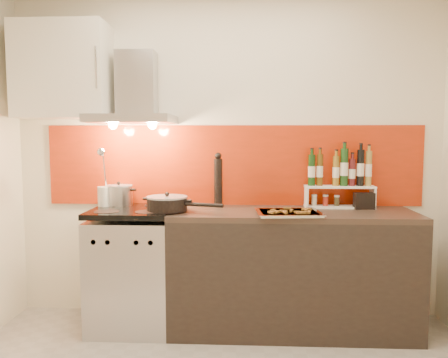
# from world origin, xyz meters

# --- Properties ---
(back_wall) EXTENTS (3.40, 0.02, 2.60)m
(back_wall) POSITION_xyz_m (0.00, 1.40, 1.30)
(back_wall) COLOR silver
(back_wall) RESTS_ON ground
(backsplash) EXTENTS (3.00, 0.02, 0.64)m
(backsplash) POSITION_xyz_m (0.05, 1.39, 1.22)
(backsplash) COLOR #9B2608
(backsplash) RESTS_ON back_wall
(range_stove) EXTENTS (0.60, 0.60, 0.91)m
(range_stove) POSITION_xyz_m (-0.70, 1.10, 0.44)
(range_stove) COLOR #B7B7BA
(range_stove) RESTS_ON ground
(counter) EXTENTS (1.80, 0.60, 0.90)m
(counter) POSITION_xyz_m (0.50, 1.10, 0.45)
(counter) COLOR black
(counter) RESTS_ON ground
(range_hood) EXTENTS (0.62, 0.50, 0.61)m
(range_hood) POSITION_xyz_m (-0.70, 1.24, 1.74)
(range_hood) COLOR #B7B7BA
(range_hood) RESTS_ON back_wall
(upper_cabinet) EXTENTS (0.70, 0.35, 0.72)m
(upper_cabinet) POSITION_xyz_m (-1.25, 1.22, 1.95)
(upper_cabinet) COLOR #EEE6CF
(upper_cabinet) RESTS_ON back_wall
(stock_pot) EXTENTS (0.22, 0.22, 0.19)m
(stock_pot) POSITION_xyz_m (-0.85, 1.27, 0.99)
(stock_pot) COLOR #B7B7BA
(stock_pot) RESTS_ON range_stove
(saute_pan) EXTENTS (0.57, 0.30, 0.14)m
(saute_pan) POSITION_xyz_m (-0.41, 1.01, 0.96)
(saute_pan) COLOR black
(saute_pan) RESTS_ON range_stove
(utensil_jar) EXTENTS (0.10, 0.15, 0.47)m
(utensil_jar) POSITION_xyz_m (-0.94, 1.19, 1.04)
(utensil_jar) COLOR silver
(utensil_jar) RESTS_ON range_stove
(pepper_mill) EXTENTS (0.07, 0.07, 0.43)m
(pepper_mill) POSITION_xyz_m (-0.06, 1.27, 1.11)
(pepper_mill) COLOR black
(pepper_mill) RESTS_ON counter
(step_shelf) EXTENTS (0.53, 0.14, 0.46)m
(step_shelf) POSITION_xyz_m (0.88, 1.27, 1.11)
(step_shelf) COLOR white
(step_shelf) RESTS_ON counter
(caddy_box) EXTENTS (0.16, 0.09, 0.13)m
(caddy_box) POSITION_xyz_m (1.05, 1.21, 0.96)
(caddy_box) COLOR black
(caddy_box) RESTS_ON counter
(baking_tray) EXTENTS (0.47, 0.38, 0.03)m
(baking_tray) POSITION_xyz_m (0.46, 0.94, 0.92)
(baking_tray) COLOR silver
(baking_tray) RESTS_ON counter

